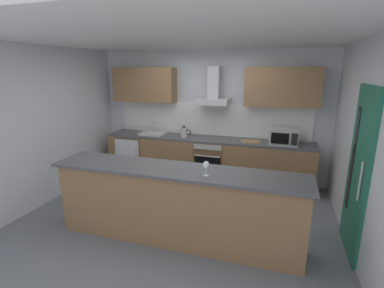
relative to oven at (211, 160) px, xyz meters
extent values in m
cube|color=slate|center=(-0.12, -1.48, -0.47)|extent=(5.67, 4.64, 0.02)
cube|color=white|center=(-0.12, -1.48, 2.15)|extent=(5.67, 4.64, 0.02)
cube|color=silver|center=(-0.12, 0.41, 0.84)|extent=(5.67, 0.12, 2.60)
cube|color=silver|center=(-2.51, -1.48, 0.84)|extent=(0.12, 4.64, 2.60)
cube|color=silver|center=(2.28, -1.48, 0.84)|extent=(0.12, 4.64, 2.60)
cube|color=white|center=(-0.12, 0.33, 0.77)|extent=(3.97, 0.02, 0.66)
cube|color=olive|center=(-0.12, 0.03, -0.03)|extent=(4.11, 0.60, 0.86)
cube|color=#4C4C51|center=(-0.12, 0.03, 0.42)|extent=(4.11, 0.60, 0.04)
cube|color=olive|center=(0.06, -2.11, 0.02)|extent=(3.19, 0.52, 0.96)
cube|color=#4C4C51|center=(0.06, -2.11, 0.52)|extent=(3.29, 0.64, 0.04)
cube|color=olive|center=(-1.49, 0.18, 1.45)|extent=(1.31, 0.32, 0.70)
cube|color=olive|center=(1.25, 0.18, 1.45)|extent=(1.31, 0.32, 0.70)
cube|color=#1E664C|center=(2.20, -1.67, 0.56)|extent=(0.04, 0.85, 2.05)
cube|color=black|center=(2.18, -1.43, 0.67)|extent=(0.01, 0.11, 1.31)
cylinder|color=#B7BABC|center=(2.16, -1.94, 0.56)|extent=(0.03, 0.03, 0.45)
cube|color=slate|center=(0.00, 0.01, 0.00)|extent=(0.60, 0.56, 0.80)
cube|color=black|center=(0.00, -0.29, -0.06)|extent=(0.50, 0.02, 0.48)
cube|color=#B7BABC|center=(0.00, -0.29, 0.34)|extent=(0.54, 0.02, 0.09)
cylinder|color=#B7BABC|center=(0.00, -0.32, 0.18)|extent=(0.49, 0.02, 0.02)
cube|color=white|center=(-1.72, 0.01, -0.04)|extent=(0.58, 0.56, 0.85)
cube|color=silver|center=(-1.72, -0.28, -0.04)|extent=(0.55, 0.02, 0.80)
cylinder|color=#B7BABC|center=(-1.50, -0.30, 0.01)|extent=(0.02, 0.02, 0.38)
cube|color=#B7BABC|center=(1.34, -0.02, 0.59)|extent=(0.50, 0.36, 0.30)
cube|color=black|center=(1.28, -0.21, 0.59)|extent=(0.30, 0.02, 0.19)
cube|color=black|center=(1.52, -0.21, 0.59)|extent=(0.10, 0.01, 0.21)
cube|color=silver|center=(-1.25, 0.01, 0.46)|extent=(0.50, 0.40, 0.04)
cylinder|color=#B7BABC|center=(-1.25, 0.13, 0.57)|extent=(0.03, 0.03, 0.26)
cylinder|color=#B7BABC|center=(-1.25, 0.05, 0.69)|extent=(0.03, 0.16, 0.03)
cylinder|color=#B7BABC|center=(-0.55, -0.03, 0.54)|extent=(0.15, 0.15, 0.20)
sphere|color=black|center=(-0.55, -0.03, 0.65)|extent=(0.06, 0.06, 0.06)
cone|color=#B7BABC|center=(-0.65, -0.03, 0.58)|extent=(0.09, 0.04, 0.07)
torus|color=black|center=(-0.46, -0.03, 0.55)|extent=(0.11, 0.02, 0.11)
cube|color=#B7BABC|center=(0.00, 0.11, 1.16)|extent=(0.62, 0.45, 0.12)
cube|color=#B7BABC|center=(0.00, 0.16, 1.52)|extent=(0.22, 0.22, 0.60)
cylinder|color=silver|center=(0.49, -2.23, 0.55)|extent=(0.07, 0.07, 0.01)
cylinder|color=silver|center=(0.49, -2.23, 0.59)|extent=(0.01, 0.01, 0.09)
ellipsoid|color=silver|center=(0.49, -2.23, 0.67)|extent=(0.08, 0.08, 0.10)
cube|color=tan|center=(0.76, -0.02, 0.45)|extent=(0.38, 0.29, 0.02)
camera|label=1|loc=(1.28, -5.28, 1.75)|focal=26.65mm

